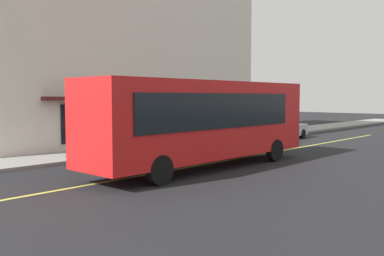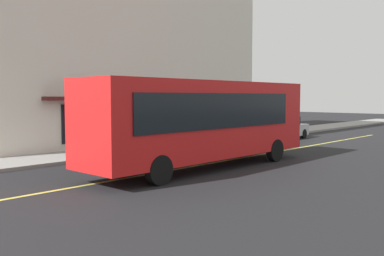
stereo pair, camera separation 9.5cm
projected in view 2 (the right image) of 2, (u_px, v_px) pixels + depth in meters
The scene contains 9 objects.
ground at pixel (224, 161), 19.33m from camera, with size 120.00×120.00×0.00m, color black.
sidewalk at pixel (139, 149), 23.32m from camera, with size 80.00×3.14×0.15m, color gray.
lane_centre_stripe at pixel (224, 161), 19.33m from camera, with size 36.00×0.16×0.01m, color #D8D14C.
storefront_building at pixel (105, 24), 28.88m from camera, with size 20.70×10.14×15.62m.
bus at pixel (205, 119), 17.28m from camera, with size 11.13×2.60×3.50m.
traffic_light at pixel (152, 103), 22.89m from camera, with size 0.30×0.52×3.20m.
car_silver at pixel (283, 128), 29.24m from camera, with size 4.39×2.04×1.52m.
pedestrian_near_storefront at pixel (243, 120), 31.79m from camera, with size 0.34×0.34×1.69m.
pedestrian_by_curb at pixel (253, 122), 29.72m from camera, with size 0.34×0.34×1.70m.
Camera 2 is at (-15.04, -11.97, 2.89)m, focal length 40.21 mm.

